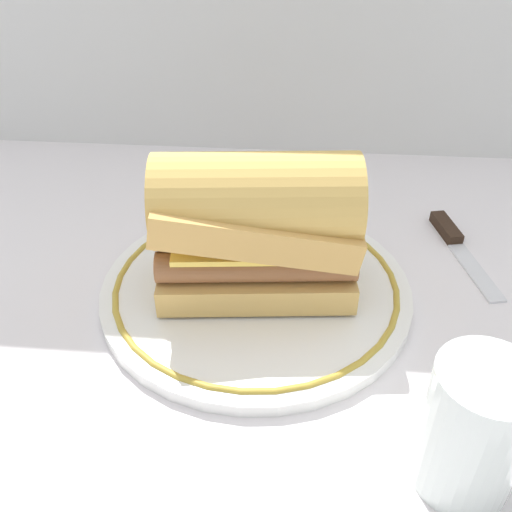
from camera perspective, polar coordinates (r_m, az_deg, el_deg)
ground_plane at (r=0.53m, az=-2.87°, el=-5.10°), size 1.50×1.50×0.00m
plate at (r=0.54m, az=0.00°, el=-3.20°), size 0.30×0.30×0.01m
sausage_sandwich at (r=0.50m, az=0.00°, el=3.27°), size 0.19×0.12×0.13m
drinking_glass at (r=0.40m, az=21.08°, el=-16.66°), size 0.07×0.07×0.10m
butter_knife at (r=0.64m, az=19.96°, el=0.94°), size 0.05×0.15×0.01m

